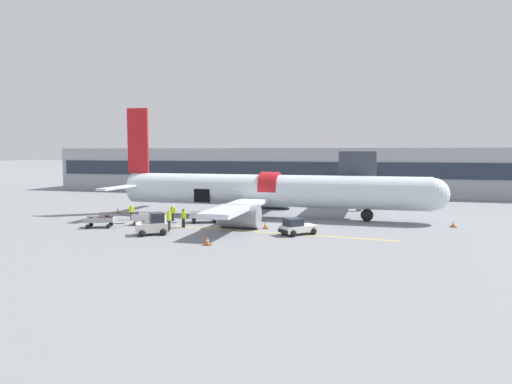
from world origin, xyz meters
The scene contains 18 objects.
ground_plane centered at (0.00, 0.00, 0.00)m, with size 500.00×500.00×0.00m, color slate.
apron_marking_line centered at (0.14, -4.47, 0.00)m, with size 24.88×2.53×0.01m.
terminal_strip centered at (0.00, 33.75, 3.64)m, with size 87.82×11.64×7.28m.
jet_bridge_stub centered at (8.73, 10.58, 5.05)m, with size 3.70×12.19×6.79m.
airplane centered at (-0.37, 3.89, 2.67)m, with size 34.68×26.96×11.50m.
baggage_tug_lead centered at (-6.83, -8.07, 0.74)m, with size 2.87×2.62×1.79m.
baggage_tug_mid centered at (4.53, -4.95, 0.60)m, with size 3.12×3.14×1.37m.
baggage_cart_loading centered at (-9.34, -3.56, 0.49)m, with size 4.24×2.07×1.01m.
baggage_cart_queued centered at (-5.17, -0.96, 0.51)m, with size 3.70×2.56×1.01m.
baggage_cart_empty centered at (-13.08, -6.12, 0.50)m, with size 3.43×2.36×1.06m.
ground_crew_loader_a centered at (-5.91, -4.16, 0.89)m, with size 0.54×0.54×1.69m.
ground_crew_loader_b centered at (-8.52, -0.91, 0.83)m, with size 0.55×0.41×1.59m.
ground_crew_driver centered at (-6.63, -5.62, 0.90)m, with size 0.40×0.59×1.71m.
ground_crew_supervisor centered at (-12.79, -1.32, 0.83)m, with size 0.54×0.47×1.57m.
safety_cone_nose centered at (17.44, 2.46, 0.25)m, with size 0.55×0.55×0.55m.
safety_cone_engine_left centered at (-1.02, -10.81, 0.30)m, with size 0.52×0.52×0.65m.
safety_cone_wingtip centered at (1.32, -2.83, 0.33)m, with size 0.48×0.48×0.71m.
safety_cone_tail centered at (-16.89, 2.69, 0.27)m, with size 0.50×0.50×0.58m.
Camera 1 is at (11.06, -41.37, 6.82)m, focal length 32.00 mm.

